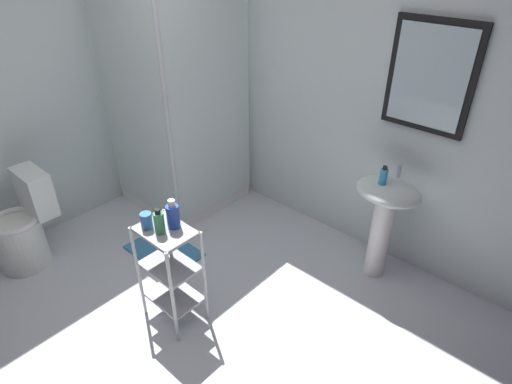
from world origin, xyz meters
name	(u,v)px	position (x,y,z in m)	size (l,w,h in m)	color
ground_plane	(167,346)	(0.00, 0.00, -0.01)	(4.20, 4.20, 0.02)	silver
wall_back	(342,89)	(0.01, 1.85, 1.25)	(4.20, 0.14, 2.50)	silver
shower_stall	(181,161)	(-1.22, 1.18, 0.46)	(0.92, 0.92, 2.00)	white
pedestal_sink	(385,211)	(0.66, 1.52, 0.58)	(0.46, 0.37, 0.81)	white
sink_faucet	(399,171)	(0.66, 1.64, 0.86)	(0.03, 0.03, 0.10)	silver
toilet	(24,229)	(-1.48, -0.20, 0.31)	(0.37, 0.49, 0.76)	white
storage_cart	(170,267)	(-0.16, 0.20, 0.44)	(0.38, 0.28, 0.74)	silver
hand_soap_bottle	(383,176)	(0.62, 1.48, 0.87)	(0.05, 0.05, 0.14)	#389ED1
body_wash_bottle_green	(159,222)	(-0.15, 0.17, 0.81)	(0.06, 0.06, 0.17)	#3A8E57
shampoo_bottle_blue	(173,216)	(-0.14, 0.26, 0.82)	(0.08, 0.08, 0.19)	#284AB7
rinse_cup	(146,221)	(-0.25, 0.15, 0.79)	(0.07, 0.07, 0.10)	#3870B2
bath_mat	(164,251)	(-0.77, 0.57, 0.01)	(0.60, 0.40, 0.02)	teal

